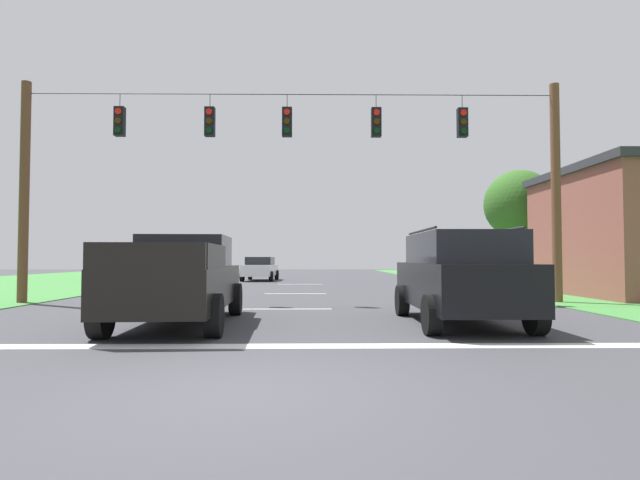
{
  "coord_description": "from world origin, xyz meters",
  "views": [
    {
      "loc": [
        0.74,
        -5.4,
        1.44
      ],
      "look_at": [
        0.95,
        11.02,
        2.04
      ],
      "focal_mm": 28.17,
      "sensor_mm": 36.0,
      "label": 1
    }
  ],
  "objects_px": {
    "overhead_signal_span": "(292,175)",
    "distant_car_oncoming": "(118,268)",
    "distant_car_far_parked": "(523,270)",
    "suv_black": "(459,275)",
    "tree_roadside_left": "(519,205)",
    "distant_car_crossing_white": "(260,268)",
    "pickup_truck": "(181,280)"
  },
  "relations": [
    {
      "from": "distant_car_oncoming",
      "to": "distant_car_far_parked",
      "type": "relative_size",
      "value": 0.99
    },
    {
      "from": "tree_roadside_left",
      "to": "overhead_signal_span",
      "type": "bearing_deg",
      "value": -141.69
    },
    {
      "from": "suv_black",
      "to": "tree_roadside_left",
      "type": "relative_size",
      "value": 0.82
    },
    {
      "from": "pickup_truck",
      "to": "distant_car_oncoming",
      "type": "height_order",
      "value": "pickup_truck"
    },
    {
      "from": "pickup_truck",
      "to": "suv_black",
      "type": "distance_m",
      "value": 6.08
    },
    {
      "from": "tree_roadside_left",
      "to": "suv_black",
      "type": "bearing_deg",
      "value": -117.02
    },
    {
      "from": "distant_car_far_parked",
      "to": "tree_roadside_left",
      "type": "bearing_deg",
      "value": -114.42
    },
    {
      "from": "distant_car_far_parked",
      "to": "tree_roadside_left",
      "type": "xyz_separation_m",
      "value": [
        -1.78,
        -3.91,
        3.32
      ]
    },
    {
      "from": "distant_car_crossing_white",
      "to": "distant_car_oncoming",
      "type": "relative_size",
      "value": 0.99
    },
    {
      "from": "distant_car_crossing_white",
      "to": "distant_car_oncoming",
      "type": "distance_m",
      "value": 9.11
    },
    {
      "from": "overhead_signal_span",
      "to": "suv_black",
      "type": "distance_m",
      "value": 7.2
    },
    {
      "from": "tree_roadside_left",
      "to": "pickup_truck",
      "type": "bearing_deg",
      "value": -133.58
    },
    {
      "from": "overhead_signal_span",
      "to": "suv_black",
      "type": "height_order",
      "value": "overhead_signal_span"
    },
    {
      "from": "overhead_signal_span",
      "to": "distant_car_far_parked",
      "type": "relative_size",
      "value": 3.93
    },
    {
      "from": "distant_car_oncoming",
      "to": "tree_roadside_left",
      "type": "bearing_deg",
      "value": -18.31
    },
    {
      "from": "distant_car_oncoming",
      "to": "distant_car_far_parked",
      "type": "xyz_separation_m",
      "value": [
        24.61,
        -3.65,
        0.0
      ]
    },
    {
      "from": "distant_car_oncoming",
      "to": "pickup_truck",
      "type": "bearing_deg",
      "value": -65.69
    },
    {
      "from": "overhead_signal_span",
      "to": "distant_car_oncoming",
      "type": "relative_size",
      "value": 3.96
    },
    {
      "from": "distant_car_far_parked",
      "to": "tree_roadside_left",
      "type": "relative_size",
      "value": 0.76
    },
    {
      "from": "overhead_signal_span",
      "to": "distant_car_far_parked",
      "type": "xyz_separation_m",
      "value": [
        12.76,
        12.59,
        -3.34
      ]
    },
    {
      "from": "suv_black",
      "to": "distant_car_oncoming",
      "type": "xyz_separation_m",
      "value": [
        -15.75,
        21.45,
        -0.27
      ]
    },
    {
      "from": "distant_car_crossing_white",
      "to": "tree_roadside_left",
      "type": "distance_m",
      "value": 16.05
    },
    {
      "from": "pickup_truck",
      "to": "suv_black",
      "type": "height_order",
      "value": "suv_black"
    },
    {
      "from": "overhead_signal_span",
      "to": "distant_car_crossing_white",
      "type": "xyz_separation_m",
      "value": [
        -2.75,
        16.29,
        -3.34
      ]
    },
    {
      "from": "suv_black",
      "to": "distant_car_oncoming",
      "type": "height_order",
      "value": "suv_black"
    },
    {
      "from": "overhead_signal_span",
      "to": "suv_black",
      "type": "xyz_separation_m",
      "value": [
        3.9,
        -5.22,
        -3.06
      ]
    },
    {
      "from": "distant_car_crossing_white",
      "to": "distant_car_far_parked",
      "type": "relative_size",
      "value": 0.98
    },
    {
      "from": "suv_black",
      "to": "tree_roadside_left",
      "type": "bearing_deg",
      "value": 62.98
    },
    {
      "from": "suv_black",
      "to": "distant_car_far_parked",
      "type": "xyz_separation_m",
      "value": [
        8.86,
        17.81,
        -0.27
      ]
    },
    {
      "from": "overhead_signal_span",
      "to": "pickup_truck",
      "type": "bearing_deg",
      "value": -112.95
    },
    {
      "from": "pickup_truck",
      "to": "suv_black",
      "type": "relative_size",
      "value": 1.14
    },
    {
      "from": "distant_car_crossing_white",
      "to": "tree_roadside_left",
      "type": "height_order",
      "value": "tree_roadside_left"
    }
  ]
}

